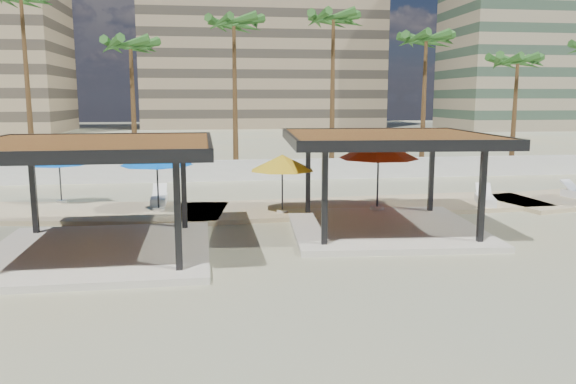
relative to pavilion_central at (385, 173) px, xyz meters
name	(u,v)px	position (x,y,z in m)	size (l,w,h in m)	color
ground	(362,254)	(-1.58, -2.91, -2.09)	(200.00, 200.00, 0.00)	tan
promenade	(360,204)	(0.42, 4.76, -2.03)	(44.45, 7.97, 0.24)	#C6B284
boundary_wall	(290,169)	(-1.58, 13.09, -1.49)	(56.00, 0.30, 1.20)	silver
building_mid	(262,39)	(2.42, 75.09, 12.18)	(38.00, 16.00, 30.40)	#847259
building_east	(557,14)	(46.42, 63.09, 15.18)	(32.00, 15.00, 36.40)	gray
pavilion_central	(385,173)	(0.00, 0.00, 0.00)	(7.35, 7.35, 3.50)	beige
pavilion_west	(96,187)	(-9.51, -1.94, -0.01)	(6.97, 6.97, 3.49)	beige
umbrella_a	(59,157)	(-12.65, 6.29, 0.08)	(2.94, 2.94, 2.31)	beige
umbrella_b	(282,163)	(-3.31, 2.89, 0.09)	(3.24, 3.24, 2.32)	beige
umbrella_c	(379,149)	(0.61, 2.89, 0.58)	(4.20, 4.20, 2.90)	beige
umbrella_f	(157,157)	(-8.26, 3.81, 0.30)	(3.09, 3.09, 2.57)	beige
lounger_a	(159,199)	(-8.40, 5.61, -1.73)	(0.68, 1.96, 0.74)	white
lounger_b	(485,199)	(5.65, 3.54, -1.72)	(1.30, 2.16, 0.78)	white
palm_b	(21,5)	(-16.58, 15.79, 7.84)	(3.00, 3.00, 11.21)	brown
palm_c	(131,50)	(-10.58, 15.19, 5.35)	(3.00, 3.00, 8.56)	brown
palm_d	(234,29)	(-4.58, 15.99, 6.70)	(3.00, 3.00, 9.99)	brown
palm_e	(333,25)	(1.42, 15.49, 6.99)	(3.00, 3.00, 10.30)	brown
palm_f	(426,44)	(7.42, 15.69, 5.95)	(3.00, 3.00, 9.19)	brown
palm_g	(518,65)	(13.42, 15.29, 4.71)	(3.00, 3.00, 7.89)	brown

